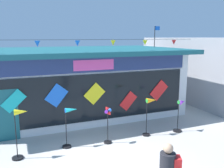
# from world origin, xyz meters

# --- Properties ---
(ground_plane) EXTENTS (80.00, 80.00, 0.00)m
(ground_plane) POSITION_xyz_m (0.00, 0.00, 0.00)
(ground_plane) COLOR #ADAAA5
(kite_shop_building) EXTENTS (10.11, 6.30, 4.64)m
(kite_shop_building) POSITION_xyz_m (0.61, 5.87, 1.68)
(kite_shop_building) COLOR silver
(kite_shop_building) RESTS_ON ground_plane
(wind_spinner_far_left) EXTENTS (0.59, 0.36, 1.67)m
(wind_spinner_far_left) POSITION_xyz_m (-2.44, 1.48, 1.07)
(wind_spinner_far_left) COLOR black
(wind_spinner_far_left) RESTS_ON ground_plane
(wind_spinner_left) EXTENTS (0.59, 0.32, 1.46)m
(wind_spinner_left) POSITION_xyz_m (-0.78, 1.72, 0.93)
(wind_spinner_left) COLOR black
(wind_spinner_left) RESTS_ON ground_plane
(wind_spinner_center_left) EXTENTS (0.33, 0.29, 1.43)m
(wind_spinner_center_left) POSITION_xyz_m (0.59, 1.48, 0.86)
(wind_spinner_center_left) COLOR black
(wind_spinner_center_left) RESTS_ON ground_plane
(wind_spinner_center_right) EXTENTS (0.57, 0.30, 1.55)m
(wind_spinner_center_right) POSITION_xyz_m (2.43, 1.59, 1.11)
(wind_spinner_center_right) COLOR black
(wind_spinner_center_right) RESTS_ON ground_plane
(wind_spinner_right) EXTENTS (0.55, 0.36, 1.36)m
(wind_spinner_right) POSITION_xyz_m (3.81, 1.48, 0.77)
(wind_spinner_right) COLOR black
(wind_spinner_right) RESTS_ON ground_plane
(neighbour_building) EXTENTS (5.78, 9.55, 3.85)m
(neighbour_building) POSITION_xyz_m (9.74, 5.31, 1.92)
(neighbour_building) COLOR #99999E
(neighbour_building) RESTS_ON ground_plane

